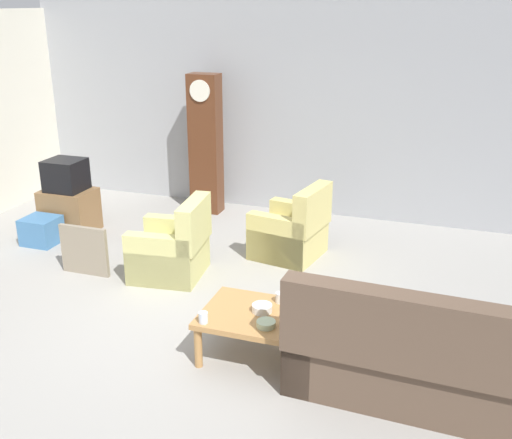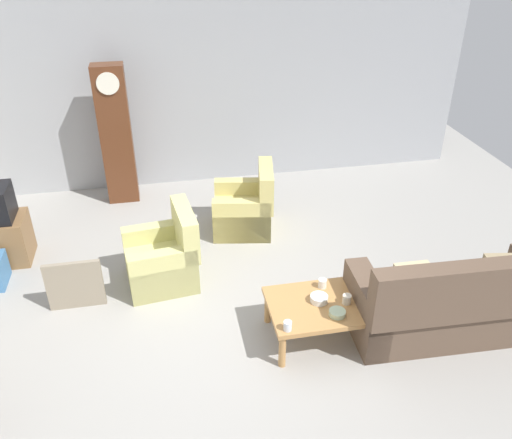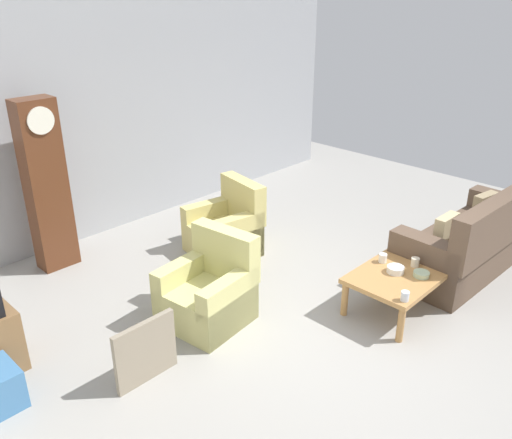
{
  "view_description": "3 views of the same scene",
  "coord_description": "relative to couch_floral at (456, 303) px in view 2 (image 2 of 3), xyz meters",
  "views": [
    {
      "loc": [
        2.19,
        -4.74,
        2.98
      ],
      "look_at": [
        0.33,
        0.68,
        0.88
      ],
      "focal_mm": 41.89,
      "sensor_mm": 36.0,
      "label": 1
    },
    {
      "loc": [
        -0.67,
        -4.26,
        3.79
      ],
      "look_at": [
        0.3,
        0.66,
        0.84
      ],
      "focal_mm": 36.89,
      "sensor_mm": 36.0,
      "label": 2
    },
    {
      "loc": [
        -3.7,
        -2.65,
        3.17
      ],
      "look_at": [
        -0.14,
        0.8,
        0.95
      ],
      "focal_mm": 37.32,
      "sensor_mm": 36.0,
      "label": 3
    }
  ],
  "objects": [
    {
      "name": "cup_cream_tall",
      "position": [
        -1.13,
        0.13,
        0.12
      ],
      "size": [
        0.09,
        0.09,
        0.1
      ],
      "primitive_type": "cylinder",
      "color": "beige",
      "rests_on": "coffee_table_wood"
    },
    {
      "name": "cup_blue_rimmed",
      "position": [
        -1.8,
        -0.13,
        0.12
      ],
      "size": [
        0.08,
        0.08,
        0.1
      ],
      "primitive_type": "cylinder",
      "color": "silver",
      "rests_on": "coffee_table_wood"
    },
    {
      "name": "garage_door_wall",
      "position": [
        -2.13,
        4.16,
        1.25
      ],
      "size": [
        8.4,
        0.16,
        3.2
      ],
      "primitive_type": "cube",
      "color": "#9EA0A5",
      "rests_on": "ground_plane"
    },
    {
      "name": "cup_white_porcelain",
      "position": [
        -1.29,
        0.43,
        0.12
      ],
      "size": [
        0.09,
        0.09,
        0.09
      ],
      "primitive_type": "cylinder",
      "color": "white",
      "rests_on": "coffee_table_wood"
    },
    {
      "name": "bowl_shallow_green",
      "position": [
        -1.28,
        -0.02,
        0.1
      ],
      "size": [
        0.16,
        0.16,
        0.05
      ],
      "primitive_type": "cylinder",
      "color": "#B2C69E",
      "rests_on": "coffee_table_wood"
    },
    {
      "name": "grandfather_clock",
      "position": [
        -3.39,
        3.65,
        0.67
      ],
      "size": [
        0.44,
        0.3,
        2.03
      ],
      "color": "#562D19",
      "rests_on": "ground_plane"
    },
    {
      "name": "framed_picture_leaning",
      "position": [
        -3.85,
        1.15,
        -0.06
      ],
      "size": [
        0.6,
        0.05,
        0.58
      ],
      "primitive_type": "cube",
      "color": "gray",
      "rests_on": "ground_plane"
    },
    {
      "name": "tv_stand_cabinet",
      "position": [
        -4.84,
        2.27,
        -0.06
      ],
      "size": [
        0.68,
        0.52,
        0.59
      ],
      "primitive_type": "cube",
      "color": "brown",
      "rests_on": "ground_plane"
    },
    {
      "name": "bowl_white_stacked",
      "position": [
        -1.39,
        0.21,
        0.11
      ],
      "size": [
        0.18,
        0.18,
        0.07
      ],
      "primitive_type": "cylinder",
      "color": "white",
      "rests_on": "coffee_table_wood"
    },
    {
      "name": "coffee_table_wood",
      "position": [
        -1.42,
        0.18,
        0.01
      ],
      "size": [
        0.96,
        0.76,
        0.43
      ],
      "color": "#B27F47",
      "rests_on": "ground_plane"
    },
    {
      "name": "armchair_olive_near",
      "position": [
        -2.87,
        1.44,
        -0.05
      ],
      "size": [
        0.87,
        0.85,
        0.92
      ],
      "color": "#CCC67A",
      "rests_on": "ground_plane"
    },
    {
      "name": "couch_floral",
      "position": [
        0.0,
        0.0,
        0.0
      ],
      "size": [
        2.13,
        0.96,
        1.04
      ],
      "color": "brown",
      "rests_on": "ground_plane"
    },
    {
      "name": "ground_plane",
      "position": [
        -2.13,
        0.56,
        -0.35
      ],
      "size": [
        10.4,
        10.4,
        0.0
      ],
      "primitive_type": "plane",
      "color": "#999691"
    },
    {
      "name": "armchair_olive_far",
      "position": [
        -1.73,
        2.42,
        -0.05
      ],
      "size": [
        0.91,
        0.89,
        0.92
      ],
      "color": "#CDBE70",
      "rests_on": "ground_plane"
    }
  ]
}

